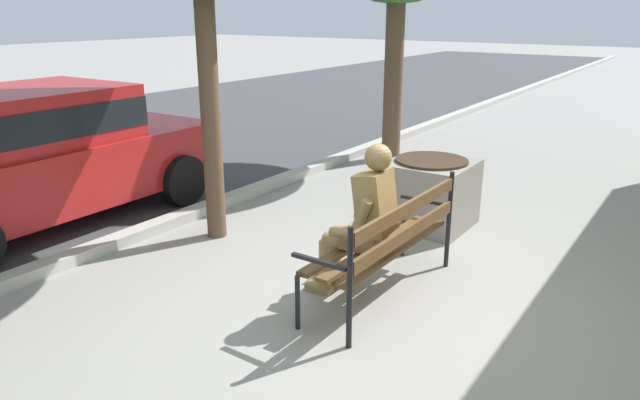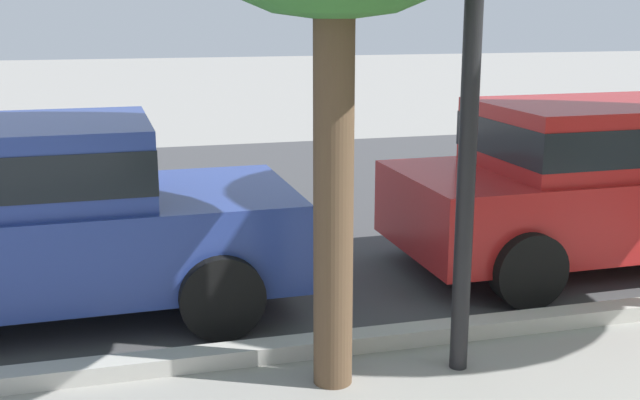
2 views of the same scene
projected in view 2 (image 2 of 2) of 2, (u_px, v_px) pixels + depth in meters
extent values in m
cube|color=#424244|center=(483.00, 188.00, 10.82)|extent=(60.00, 9.00, 0.01)
cylinder|color=brown|center=(333.00, 178.00, 4.84)|extent=(0.25, 0.25, 2.74)
cube|color=navy|center=(35.00, 241.00, 6.17)|extent=(4.13, 1.76, 0.70)
cube|color=navy|center=(7.00, 161.00, 5.98)|extent=(2.16, 1.60, 0.60)
cube|color=black|center=(7.00, 161.00, 5.98)|extent=(2.17, 1.61, 0.33)
cylinder|color=black|center=(193.00, 235.00, 7.39)|extent=(0.64, 0.23, 0.64)
cylinder|color=black|center=(222.00, 296.00, 5.80)|extent=(0.64, 0.23, 0.64)
cube|color=#B21E1E|center=(607.00, 201.00, 7.48)|extent=(4.13, 1.76, 0.70)
cube|color=#B21E1E|center=(599.00, 134.00, 7.29)|extent=(2.16, 1.60, 0.60)
cube|color=black|center=(599.00, 134.00, 7.29)|extent=(2.17, 1.61, 0.33)
cylinder|color=black|center=(440.00, 218.00, 7.99)|extent=(0.64, 0.23, 0.64)
cylinder|color=black|center=(528.00, 270.00, 6.40)|extent=(0.64, 0.23, 0.64)
cylinder|color=black|center=(470.00, 105.00, 4.95)|extent=(0.12, 0.12, 3.60)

